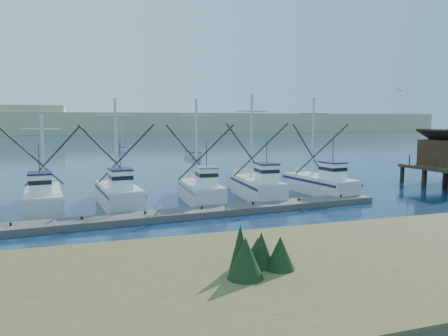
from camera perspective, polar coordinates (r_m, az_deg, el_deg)
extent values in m
plane|color=#0B1D34|center=(27.71, 12.97, -7.69)|extent=(500.00, 500.00, 0.00)
cube|color=#4C422D|center=(15.42, 6.68, -15.92)|extent=(40.00, 10.00, 1.60)
cube|color=#5C5752|center=(29.98, -6.51, -6.08)|extent=(32.63, 5.18, 0.43)
cube|color=#4C331E|center=(49.98, 27.13, 1.79)|extent=(4.00, 4.00, 2.60)
cube|color=tan|center=(233.34, -15.00, 5.68)|extent=(360.00, 60.00, 10.00)
cube|color=silver|center=(34.66, -22.52, -3.98)|extent=(3.09, 8.16, 1.45)
cube|color=white|center=(32.42, -22.88, -2.04)|extent=(1.58, 2.05, 1.50)
cylinder|color=#B7B2A8|center=(35.60, -22.61, 2.00)|extent=(0.22, 0.22, 5.61)
cube|color=silver|center=(34.37, -13.58, -3.68)|extent=(3.18, 7.60, 1.54)
cube|color=white|center=(32.27, -13.36, -1.59)|extent=(1.62, 1.93, 1.50)
cylinder|color=#B7B2A8|center=(35.17, -13.93, 3.35)|extent=(0.22, 0.22, 6.78)
cube|color=silver|center=(35.21, -3.09, -3.32)|extent=(2.63, 6.95, 1.49)
cube|color=white|center=(33.31, -2.31, -1.27)|extent=(1.45, 1.72, 1.50)
cylinder|color=#B7B2A8|center=(35.89, -3.63, 3.55)|extent=(0.22, 0.22, 6.84)
cube|color=silver|center=(37.23, 4.32, -2.74)|extent=(3.00, 7.84, 1.57)
cube|color=white|center=(35.22, 5.58, -0.75)|extent=(1.58, 1.96, 1.50)
cylinder|color=#B7B2A8|center=(38.01, 3.61, 4.15)|extent=(0.22, 0.22, 7.27)
cube|color=silver|center=(40.08, 12.38, -2.28)|extent=(3.50, 8.17, 1.49)
cube|color=white|center=(38.17, 13.99, -0.47)|extent=(1.70, 2.10, 1.50)
cylinder|color=#B7B2A8|center=(40.84, 11.55, 4.02)|extent=(0.22, 0.22, 7.18)
cube|color=silver|center=(78.95, -4.10, 1.80)|extent=(1.88, 5.30, 0.90)
cylinder|color=#B7B2A8|center=(79.03, -4.17, 4.74)|extent=(0.12, 0.12, 7.20)
cube|color=silver|center=(96.45, -13.15, 2.46)|extent=(1.96, 5.73, 0.90)
cylinder|color=#B7B2A8|center=(96.58, -13.23, 4.87)|extent=(0.12, 0.12, 7.20)
sphere|color=white|center=(42.86, 22.08, 9.48)|extent=(0.22, 0.22, 0.22)
cube|color=white|center=(42.65, 21.74, 9.53)|extent=(0.55, 0.13, 0.15)
cube|color=white|center=(43.07, 22.42, 9.47)|extent=(0.55, 0.13, 0.15)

